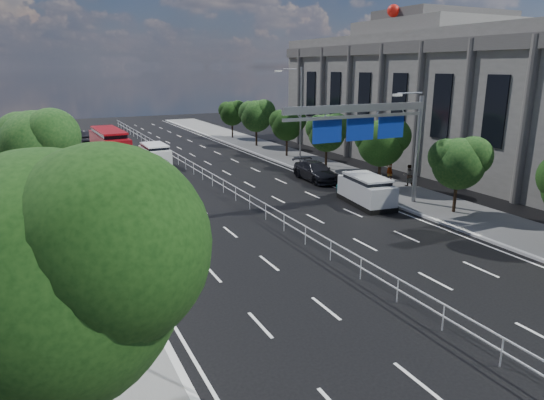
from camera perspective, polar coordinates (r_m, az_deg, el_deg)
ground at (r=20.75m, az=13.00°, el=-10.71°), size 160.00×160.00×0.00m
sidewalk_near at (r=16.79m, az=-20.96°, el=-17.83°), size 5.00×140.00×0.14m
kerb_near at (r=17.07m, az=-12.26°, el=-16.49°), size 0.25×140.00×0.15m
kerb_far at (r=27.01m, az=28.08°, el=-5.80°), size 0.25×140.00×0.15m
median_fence at (r=39.59m, az=-7.86°, el=2.88°), size 0.05×85.00×1.02m
hedge_near at (r=21.09m, az=-27.44°, el=-10.62°), size 1.00×36.00×0.44m
toilet_sign at (r=15.49m, az=-19.96°, el=-8.56°), size 1.62×0.18×4.34m
overhead_gantry at (r=30.95m, az=11.62°, el=8.79°), size 10.24×0.38×7.45m
streetlight_far at (r=46.32m, az=3.08°, el=10.67°), size 2.78×2.40×9.00m
civic_hall at (r=51.05m, az=18.73°, el=11.53°), size 14.40×36.00×14.35m
near_tree_big at (r=10.37m, az=-24.49°, el=-7.08°), size 5.72×5.33×7.71m
near_tree_back at (r=32.48m, az=-25.87°, el=6.10°), size 4.84×4.51×6.69m
far_tree_c at (r=32.06m, az=21.20°, el=4.34°), size 3.52×3.28×4.94m
far_tree_d at (r=37.41m, az=12.81°, el=6.85°), size 3.85×3.59×5.34m
far_tree_e at (r=43.44m, az=6.54°, el=8.09°), size 3.63×3.38×5.13m
far_tree_f at (r=49.87m, az=1.82°, el=9.03°), size 3.52×3.28×5.02m
far_tree_g at (r=56.53m, az=-1.81°, el=10.05°), size 3.96×3.69×5.45m
far_tree_h at (r=63.43m, az=-4.69°, el=10.29°), size 3.41×3.18×4.91m
white_minivan at (r=46.88m, az=-13.59°, el=5.15°), size 2.09×4.78×2.07m
red_bus at (r=51.65m, az=-18.56°, el=6.31°), size 2.79×10.14×3.00m
near_car_silver at (r=42.57m, az=-13.30°, el=3.86°), size 2.30×4.84×1.60m
near_car_dark at (r=64.76m, az=-20.87°, el=7.03°), size 1.76×4.42×1.43m
silver_minivan at (r=33.14m, az=11.04°, el=1.09°), size 2.64×5.00×1.98m
parked_car_teal at (r=34.14m, az=10.94°, el=0.97°), size 2.44×4.85×1.32m
parked_car_dark at (r=39.87m, az=5.16°, el=3.39°), size 2.30×5.26×1.50m
pedestrian_a at (r=40.31m, az=13.67°, el=3.66°), size 0.79×0.60×1.94m
pedestrian_b at (r=38.72m, az=15.74°, el=2.83°), size 0.95×0.83×1.64m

